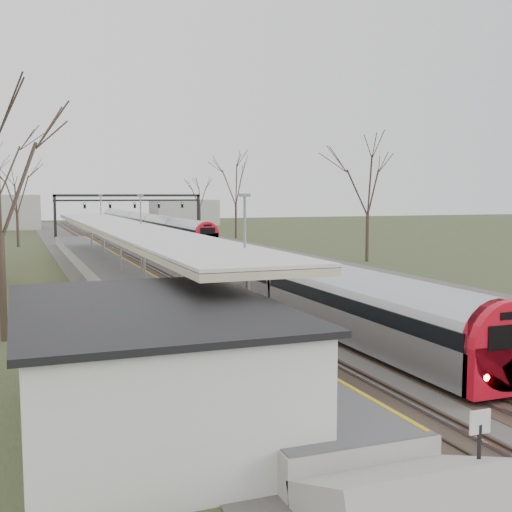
{
  "coord_description": "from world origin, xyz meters",
  "views": [
    {
      "loc": [
        -15.53,
        -7.74,
        6.02
      ],
      "look_at": [
        -0.63,
        31.43,
        2.0
      ],
      "focal_mm": 45.0,
      "sensor_mm": 36.0,
      "label": 1
    }
  ],
  "objects": [
    {
      "name": "train_near",
      "position": [
        -2.5,
        51.16,
        1.48
      ],
      "size": [
        2.62,
        90.21,
        3.05
      ],
      "color": "#B8BBC3",
      "rests_on": "ground"
    },
    {
      "name": "tree_east_far",
      "position": [
        14.0,
        42.0,
        7.29
      ],
      "size": [
        5.0,
        5.0,
        10.3
      ],
      "color": "#2D231C",
      "rests_on": "ground"
    },
    {
      "name": "passenger",
      "position": [
        -8.33,
        7.31,
        1.77
      ],
      "size": [
        0.43,
        0.6,
        1.53
      ],
      "primitive_type": "imported",
      "rotation": [
        0.0,
        0.0,
        1.46
      ],
      "color": "#2D3B57",
      "rests_on": "platform"
    },
    {
      "name": "signal_gantry",
      "position": [
        0.29,
        84.99,
        4.91
      ],
      "size": [
        21.0,
        0.59,
        6.08
      ],
      "color": "black",
      "rests_on": "ground"
    },
    {
      "name": "track_bed",
      "position": [
        0.26,
        55.0,
        0.06
      ],
      "size": [
        24.0,
        160.0,
        0.22
      ],
      "color": "#474442",
      "rests_on": "ground"
    },
    {
      "name": "train_far",
      "position": [
        4.5,
        97.31,
        1.48
      ],
      "size": [
        2.62,
        75.21,
        3.05
      ],
      "color": "#B8BBC3",
      "rests_on": "ground"
    },
    {
      "name": "platform",
      "position": [
        -9.05,
        37.5,
        0.5
      ],
      "size": [
        3.5,
        69.0,
        1.0
      ],
      "primitive_type": "cube",
      "color": "#9E9B93",
      "rests_on": "ground"
    },
    {
      "name": "canopy",
      "position": [
        -9.05,
        32.99,
        3.93
      ],
      "size": [
        4.1,
        50.0,
        3.11
      ],
      "color": "slate",
      "rests_on": "platform"
    },
    {
      "name": "station_building",
      "position": [
        -12.5,
        8.0,
        1.6
      ],
      "size": [
        6.0,
        9.0,
        3.2
      ],
      "primitive_type": "cube",
      "color": "silver",
      "rests_on": "ground"
    }
  ]
}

